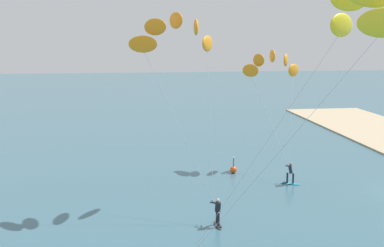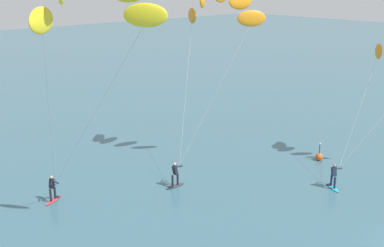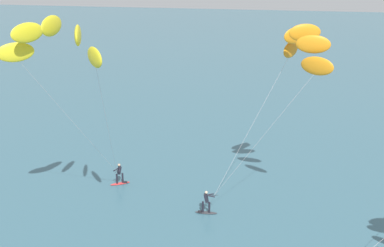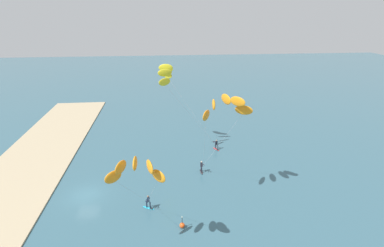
% 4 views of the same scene
% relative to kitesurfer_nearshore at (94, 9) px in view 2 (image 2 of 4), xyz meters
% --- Properties ---
extents(kitesurfer_nearshore, '(6.48, 9.47, 13.75)m').
position_rel_kitesurfer_nearshore_xyz_m(kitesurfer_nearshore, '(0.00, 0.00, 0.00)').
color(kitesurfer_nearshore, red).
rests_on(kitesurfer_nearshore, ground).
extents(kitesurfer_far_out, '(8.22, 6.08, 12.68)m').
position_rel_kitesurfer_nearshore_xyz_m(kitesurfer_far_out, '(13.44, 5.87, -1.03)').
color(kitesurfer_far_out, '#333338').
rests_on(kitesurfer_far_out, ground).
extents(marker_buoy, '(0.56, 0.56, 1.38)m').
position_rel_kitesurfer_nearshore_xyz_m(marker_buoy, '(19.08, 0.66, -11.69)').
color(marker_buoy, '#EA5119').
rests_on(marker_buoy, ground).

